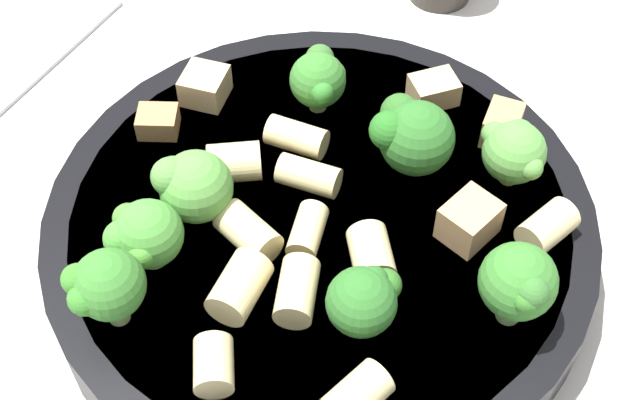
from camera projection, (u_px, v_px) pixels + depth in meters
The scene contains 26 objects.
ground_plane at pixel (320, 255), 0.41m from camera, with size 2.00×2.00×0.00m, color beige.
pasta_bowl at pixel (320, 231), 0.40m from camera, with size 0.24×0.24×0.03m.
broccoli_floret_0 at pixel (144, 235), 0.36m from camera, with size 0.03×0.03×0.03m.
broccoli_floret_1 at pixel (364, 300), 0.34m from camera, with size 0.03×0.03×0.03m.
broccoli_floret_2 at pixel (319, 79), 0.42m from camera, with size 0.03×0.03×0.03m.
broccoli_floret_3 at pixel (412, 135), 0.39m from camera, with size 0.03×0.04×0.04m.
broccoli_floret_4 at pixel (519, 284), 0.34m from camera, with size 0.03×0.03×0.04m.
broccoli_floret_5 at pixel (105, 286), 0.34m from camera, with size 0.03×0.03×0.04m.
broccoli_floret_6 at pixel (191, 184), 0.38m from camera, with size 0.03×0.03×0.03m.
broccoli_floret_7 at pixel (514, 151), 0.39m from camera, with size 0.03×0.03×0.03m.
rigatoni_0 at pixel (234, 162), 0.40m from camera, with size 0.02×0.02×0.02m, color beige.
rigatoni_1 at pixel (316, 234), 0.38m from camera, with size 0.01×0.01×0.02m, color beige.
rigatoni_2 at pixel (214, 365), 0.34m from camera, with size 0.02×0.02×0.02m, color beige.
rigatoni_3 at pixel (297, 137), 0.41m from camera, with size 0.01×0.01×0.03m, color beige.
rigatoni_4 at pixel (248, 232), 0.37m from camera, with size 0.02×0.02×0.03m, color beige.
rigatoni_5 at pixel (240, 287), 0.36m from camera, with size 0.02×0.02×0.03m, color beige.
rigatoni_6 at pixel (309, 176), 0.40m from camera, with size 0.01×0.01×0.03m, color beige.
rigatoni_7 at pixel (297, 291), 0.36m from camera, with size 0.02×0.02×0.03m, color beige.
rigatoni_8 at pixel (357, 396), 0.33m from camera, with size 0.02×0.02×0.02m, color beige.
rigatoni_9 at pixel (547, 227), 0.38m from camera, with size 0.02×0.02×0.02m, color beige.
rigatoni_10 at pixel (371, 254), 0.37m from camera, with size 0.02×0.02×0.02m, color beige.
chicken_chunk_0 at pixel (205, 86), 0.43m from camera, with size 0.02×0.02×0.01m, color tan.
chicken_chunk_1 at pixel (434, 90), 0.43m from camera, with size 0.02×0.02×0.01m, color tan.
chicken_chunk_2 at pixel (502, 125), 0.41m from camera, with size 0.02×0.02×0.02m, color tan.
chicken_chunk_3 at pixel (469, 221), 0.38m from camera, with size 0.02×0.02×0.02m, color tan.
chicken_chunk_4 at pixel (158, 122), 0.42m from camera, with size 0.02×0.02×0.01m, color #A87A4C.
Camera 1 is at (0.22, 0.08, 0.34)m, focal length 50.00 mm.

